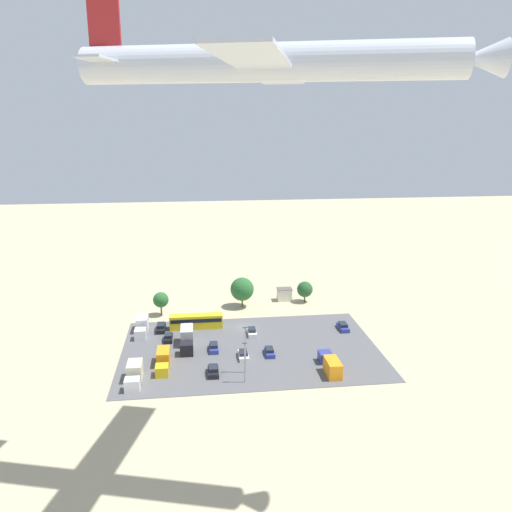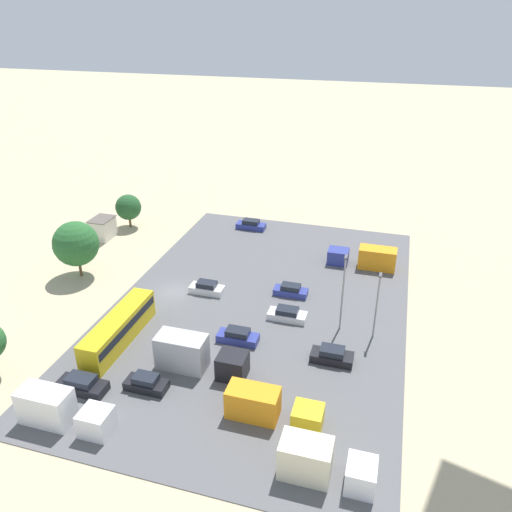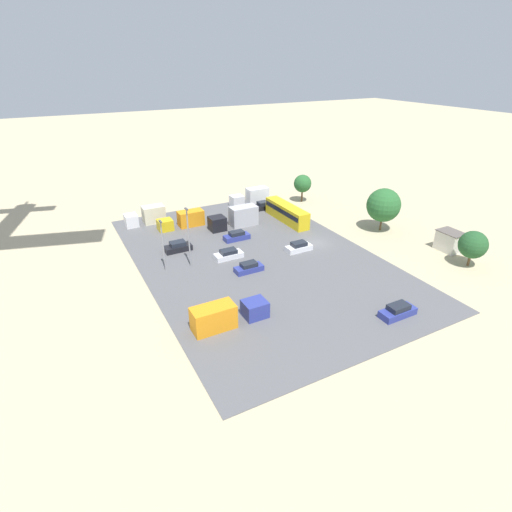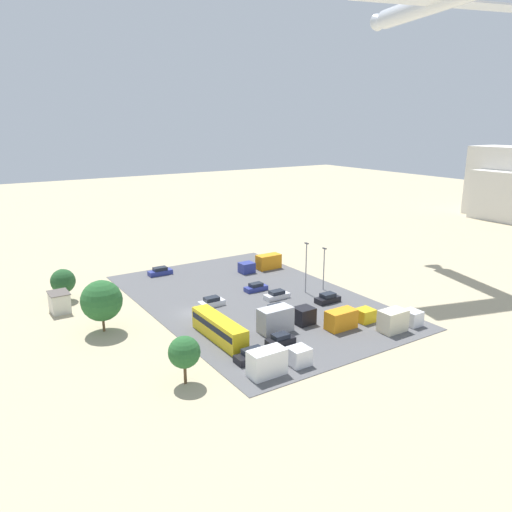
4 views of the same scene
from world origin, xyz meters
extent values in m
plane|color=tan|center=(0.00, 0.00, 0.00)|extent=(400.00, 400.00, 0.00)
cube|color=#565659|center=(0.00, 11.39, 0.04)|extent=(52.21, 34.14, 0.08)
cube|color=silver|center=(-12.15, -17.25, 1.56)|extent=(3.65, 2.76, 3.12)
cube|color=#59514C|center=(-12.15, -17.25, 3.18)|extent=(3.89, 3.00, 0.12)
cube|color=gold|center=(10.99, -1.09, 1.65)|extent=(11.86, 2.45, 3.14)
cube|color=black|center=(10.99, -1.09, 2.22)|extent=(11.38, 2.49, 0.88)
cube|color=navy|center=(-21.79, 3.73, 0.53)|extent=(1.87, 4.66, 0.89)
cube|color=#1E232D|center=(-21.79, 3.73, 1.30)|extent=(1.57, 2.61, 0.65)
cube|color=silver|center=(-1.10, 4.17, 0.52)|extent=(1.82, 4.29, 0.87)
cube|color=#1E232D|center=(-1.10, 4.17, 1.27)|extent=(1.53, 2.40, 0.64)
cube|color=navy|center=(-3.50, 14.38, 0.49)|extent=(1.74, 4.19, 0.82)
cube|color=#1E232D|center=(-3.50, 14.38, 1.20)|extent=(1.46, 2.35, 0.60)
cube|color=navy|center=(7.50, 11.06, 0.52)|extent=(1.80, 4.43, 0.88)
cube|color=#1E232D|center=(7.50, 11.06, 1.28)|extent=(1.51, 2.48, 0.64)
cube|color=black|center=(18.83, -0.57, 0.54)|extent=(1.98, 4.75, 0.92)
cube|color=#1E232D|center=(18.83, -0.57, 1.34)|extent=(1.67, 2.66, 0.68)
cube|color=black|center=(8.00, 21.24, 0.54)|extent=(1.97, 4.29, 0.92)
cube|color=#1E232D|center=(8.00, 21.24, 1.33)|extent=(1.65, 2.40, 0.67)
cube|color=black|center=(16.94, 5.10, 0.52)|extent=(1.81, 4.03, 0.88)
cube|color=#1E232D|center=(16.94, 5.10, 1.28)|extent=(1.52, 2.26, 0.64)
cube|color=silver|center=(1.82, 15.17, 0.49)|extent=(1.90, 4.43, 0.81)
cube|color=#1E232D|center=(1.82, 15.17, 1.19)|extent=(1.60, 2.48, 0.60)
cube|color=silver|center=(22.91, 3.63, 1.22)|extent=(2.38, 2.55, 2.27)
cube|color=white|center=(22.91, -1.19, 1.70)|extent=(2.38, 4.53, 3.25)
cube|color=silver|center=(22.10, 25.46, 1.19)|extent=(2.59, 2.23, 2.22)
cube|color=beige|center=(22.10, 21.26, 1.67)|extent=(2.59, 3.96, 3.17)
cube|color=navy|center=(-13.77, 18.84, 1.10)|extent=(2.43, 2.80, 2.04)
cube|color=orange|center=(-13.77, 24.13, 1.54)|extent=(2.43, 4.98, 2.91)
cube|color=black|center=(12.94, 12.30, 1.33)|extent=(2.58, 2.78, 2.50)
cube|color=#B2B2B7|center=(12.94, 7.05, 1.86)|extent=(2.58, 4.94, 3.57)
cube|color=gold|center=(17.34, 20.54, 1.06)|extent=(2.39, 2.57, 1.96)
cube|color=orange|center=(17.34, 15.67, 1.48)|extent=(2.39, 4.58, 2.80)
cylinder|color=brown|center=(-0.67, -13.67, 1.25)|extent=(0.36, 0.36, 2.50)
sphere|color=#28602D|center=(-0.67, -13.67, 4.71)|extent=(5.89, 5.89, 5.89)
cylinder|color=brown|center=(19.31, -10.16, 1.29)|extent=(0.36, 0.36, 2.57)
sphere|color=#28602D|center=(19.31, -10.16, 3.97)|extent=(3.73, 3.73, 3.73)
cylinder|color=brown|center=(-17.19, -15.43, 0.95)|extent=(0.36, 0.36, 1.89)
sphere|color=#235128|center=(-17.19, -15.43, 3.43)|extent=(4.09, 4.09, 4.09)
cylinder|color=gray|center=(2.51, 24.93, 3.80)|extent=(0.20, 0.20, 7.44)
cube|color=#4C4C51|center=(2.51, 24.93, 7.70)|extent=(0.90, 0.28, 0.20)
cylinder|color=gray|center=(2.03, 21.24, 4.46)|extent=(0.20, 0.20, 8.76)
cube|color=#4C4C51|center=(2.03, 21.24, 9.02)|extent=(0.90, 0.28, 0.20)
cylinder|color=silver|center=(2.53, 51.07, 50.74)|extent=(39.22, 14.54, 3.91)
cone|color=silver|center=(-17.67, 56.78, 50.74)|extent=(5.14, 4.74, 3.71)
cube|color=silver|center=(2.53, 51.07, 50.16)|extent=(15.05, 35.85, 0.36)
cube|color=silver|center=(18.56, 46.54, 50.94)|extent=(6.12, 12.96, 0.24)
cube|color=#B22323|center=(19.32, 46.33, 55.47)|extent=(3.51, 1.24, 6.34)
camera|label=1|loc=(10.25, 105.08, 44.39)|focal=35.00mm
camera|label=2|loc=(48.94, 25.14, 32.48)|focal=35.00mm
camera|label=3|loc=(-48.86, 37.40, 27.87)|focal=28.00mm
camera|label=4|loc=(67.34, -31.56, 29.46)|focal=35.00mm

